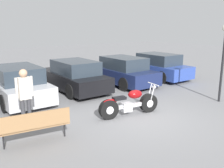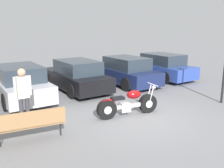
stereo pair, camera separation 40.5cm
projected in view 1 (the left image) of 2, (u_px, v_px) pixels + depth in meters
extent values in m
plane|color=slate|center=(141.00, 117.00, 8.42)|extent=(60.00, 60.00, 0.00)
cylinder|color=black|center=(148.00, 103.00, 8.85)|extent=(0.68, 0.30, 0.65)
cylinder|color=silver|center=(148.00, 103.00, 8.85)|extent=(0.29, 0.26, 0.26)
cylinder|color=black|center=(109.00, 109.00, 8.16)|extent=(0.68, 0.30, 0.65)
cylinder|color=silver|center=(109.00, 109.00, 8.16)|extent=(0.29, 0.26, 0.26)
cube|color=silver|center=(129.00, 106.00, 8.50)|extent=(1.20, 0.30, 0.12)
cube|color=silver|center=(127.00, 107.00, 8.46)|extent=(0.37, 0.29, 0.30)
ellipsoid|color=maroon|center=(135.00, 94.00, 8.51)|extent=(0.57, 0.43, 0.30)
cube|color=black|center=(119.00, 98.00, 8.25)|extent=(0.47, 0.31, 0.09)
ellipsoid|color=maroon|center=(110.00, 102.00, 8.12)|extent=(0.51, 0.27, 0.20)
cylinder|color=silver|center=(152.00, 94.00, 8.73)|extent=(0.22, 0.07, 0.68)
cylinder|color=silver|center=(149.00, 93.00, 8.89)|extent=(0.22, 0.07, 0.68)
cylinder|color=silver|center=(153.00, 84.00, 8.78)|extent=(0.13, 0.62, 0.03)
sphere|color=silver|center=(154.00, 87.00, 8.82)|extent=(0.15, 0.15, 0.15)
cylinder|color=silver|center=(119.00, 109.00, 8.51)|extent=(1.20, 0.27, 0.08)
cube|color=#BCBCC1|center=(17.00, 88.00, 10.26)|extent=(1.74, 4.34, 0.66)
cube|color=#28333D|center=(17.00, 74.00, 9.91)|extent=(1.53, 2.26, 0.60)
cylinder|color=black|center=(26.00, 84.00, 11.82)|extent=(0.20, 0.66, 0.66)
cylinder|color=black|center=(5.00, 104.00, 8.78)|extent=(0.20, 0.66, 0.66)
cylinder|color=black|center=(48.00, 96.00, 9.71)|extent=(0.20, 0.66, 0.66)
cube|color=black|center=(73.00, 79.00, 11.86)|extent=(1.74, 4.34, 0.66)
cube|color=#28333D|center=(75.00, 67.00, 11.51)|extent=(1.53, 2.26, 0.60)
cylinder|color=black|center=(46.00, 80.00, 12.50)|extent=(0.20, 0.66, 0.66)
cylinder|color=black|center=(75.00, 77.00, 13.42)|extent=(0.20, 0.66, 0.66)
cylinder|color=black|center=(71.00, 92.00, 10.38)|extent=(0.20, 0.66, 0.66)
cylinder|color=black|center=(103.00, 86.00, 11.31)|extent=(0.20, 0.66, 0.66)
cube|color=#19234C|center=(120.00, 74.00, 13.16)|extent=(1.74, 4.34, 0.66)
cube|color=#28333D|center=(124.00, 63.00, 12.81)|extent=(1.53, 2.26, 0.60)
cylinder|color=black|center=(94.00, 75.00, 13.79)|extent=(0.20, 0.66, 0.66)
cylinder|color=black|center=(117.00, 72.00, 14.72)|extent=(0.20, 0.66, 0.66)
cylinder|color=black|center=(124.00, 84.00, 11.68)|extent=(0.20, 0.66, 0.66)
cylinder|color=black|center=(149.00, 80.00, 12.60)|extent=(0.20, 0.66, 0.66)
cube|color=#2D479E|center=(155.00, 69.00, 14.72)|extent=(1.74, 4.34, 0.66)
cube|color=#28333D|center=(159.00, 59.00, 14.37)|extent=(1.53, 2.26, 0.60)
cylinder|color=black|center=(130.00, 70.00, 15.35)|extent=(0.20, 0.66, 0.66)
cylinder|color=black|center=(149.00, 68.00, 16.28)|extent=(0.20, 0.66, 0.66)
cylinder|color=black|center=(162.00, 77.00, 13.24)|extent=(0.20, 0.66, 0.66)
cylinder|color=black|center=(182.00, 74.00, 14.16)|extent=(0.20, 0.66, 0.66)
cube|color=#997047|center=(35.00, 126.00, 6.47)|extent=(1.80, 0.63, 0.05)
cube|color=#997047|center=(36.00, 121.00, 6.27)|extent=(1.75, 0.27, 0.44)
cylinder|color=black|center=(3.00, 141.00, 6.16)|extent=(0.04, 0.04, 0.45)
cylinder|color=black|center=(64.00, 129.00, 6.88)|extent=(0.04, 0.04, 0.45)
cylinder|color=black|center=(222.00, 67.00, 9.83)|extent=(0.09, 0.09, 2.81)
cylinder|color=#38383D|center=(23.00, 114.00, 7.44)|extent=(0.12, 0.12, 0.88)
cylinder|color=#38383D|center=(30.00, 112.00, 7.54)|extent=(0.12, 0.12, 0.88)
cube|color=silver|center=(24.00, 88.00, 7.31)|extent=(0.34, 0.20, 0.66)
cylinder|color=silver|center=(17.00, 88.00, 7.18)|extent=(0.08, 0.08, 0.61)
cylinder|color=silver|center=(32.00, 86.00, 7.43)|extent=(0.08, 0.08, 0.61)
sphere|color=tan|center=(23.00, 73.00, 7.21)|extent=(0.24, 0.24, 0.24)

